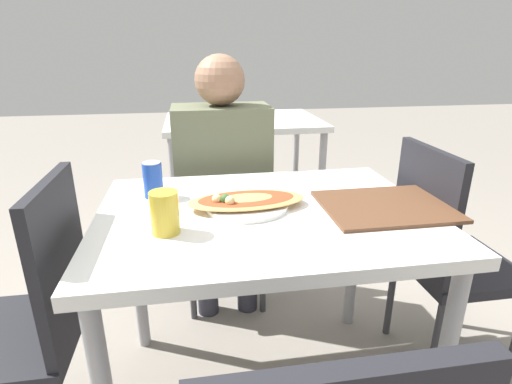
# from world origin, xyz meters

# --- Properties ---
(dining_table) EXTENTS (1.06, 0.79, 0.75)m
(dining_table) POSITION_xyz_m (0.00, 0.00, 0.67)
(dining_table) COLOR white
(dining_table) RESTS_ON ground_plane
(chair_far_seated) EXTENTS (0.40, 0.40, 0.92)m
(chair_far_seated) POSITION_xyz_m (-0.09, 0.73, 0.51)
(chair_far_seated) COLOR black
(chair_far_seated) RESTS_ON ground_plane
(chair_side_left) EXTENTS (0.40, 0.40, 0.92)m
(chair_side_left) POSITION_xyz_m (-0.72, -0.10, 0.51)
(chair_side_left) COLOR black
(chair_side_left) RESTS_ON ground_plane
(chair_side_right) EXTENTS (0.40, 0.40, 0.92)m
(chair_side_right) POSITION_xyz_m (0.72, 0.06, 0.51)
(chair_side_right) COLOR black
(chair_side_right) RESTS_ON ground_plane
(person_seated) EXTENTS (0.44, 0.28, 1.22)m
(person_seated) POSITION_xyz_m (-0.09, 0.61, 0.72)
(person_seated) COLOR #2D2D38
(person_seated) RESTS_ON ground_plane
(pizza_main) EXTENTS (0.39, 0.28, 0.06)m
(pizza_main) POSITION_xyz_m (-0.06, 0.04, 0.77)
(pizza_main) COLOR white
(pizza_main) RESTS_ON dining_table
(soda_can) EXTENTS (0.07, 0.07, 0.12)m
(soda_can) POSITION_xyz_m (-0.36, 0.18, 0.82)
(soda_can) COLOR #1E47B2
(soda_can) RESTS_ON dining_table
(drink_glass) EXTENTS (0.08, 0.08, 0.12)m
(drink_glass) POSITION_xyz_m (-0.31, -0.12, 0.82)
(drink_glass) COLOR gold
(drink_glass) RESTS_ON dining_table
(serving_tray) EXTENTS (0.40, 0.32, 0.01)m
(serving_tray) POSITION_xyz_m (0.39, -0.04, 0.76)
(serving_tray) COLOR brown
(serving_tray) RESTS_ON dining_table
(background_table) EXTENTS (1.10, 0.80, 0.87)m
(background_table) POSITION_xyz_m (0.11, 1.70, 0.70)
(background_table) COLOR white
(background_table) RESTS_ON ground_plane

